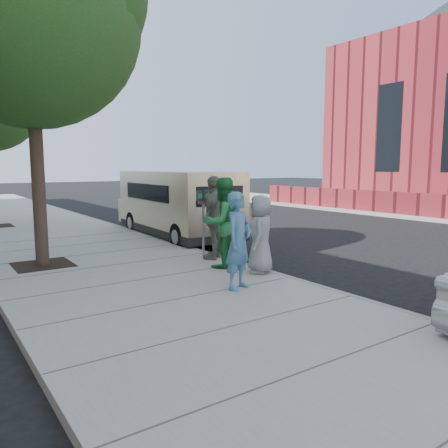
{
  "coord_description": "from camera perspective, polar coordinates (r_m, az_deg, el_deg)",
  "views": [
    {
      "loc": [
        -4.37,
        -7.61,
        2.3
      ],
      "look_at": [
        0.8,
        -0.14,
        1.1
      ],
      "focal_mm": 35.0,
      "sensor_mm": 36.0,
      "label": 1
    }
  ],
  "objects": [
    {
      "name": "tree_near",
      "position": [
        10.73,
        -23.91,
        24.51
      ],
      "size": [
        4.62,
        4.6,
        7.53
      ],
      "color": "black",
      "rests_on": "sidewalk"
    },
    {
      "name": "person_gray_shirt",
      "position": [
        8.86,
        4.79,
        -1.32
      ],
      "size": [
        0.9,
        0.9,
        1.58
      ],
      "primitive_type": "imported",
      "rotation": [
        0.0,
        0.0,
        3.93
      ],
      "color": "gray",
      "rests_on": "sidewalk"
    },
    {
      "name": "parking_meter",
      "position": [
        10.67,
        -2.73,
        2.04
      ],
      "size": [
        0.34,
        0.21,
        1.56
      ],
      "rotation": [
        0.0,
        0.0,
        -0.33
      ],
      "color": "gray",
      "rests_on": "sidewalk"
    },
    {
      "name": "person_officer",
      "position": [
        7.64,
        1.93,
        -2.2
      ],
      "size": [
        0.74,
        0.63,
        1.72
      ],
      "primitive_type": "imported",
      "rotation": [
        0.0,
        0.0,
        0.41
      ],
      "color": "teal",
      "rests_on": "sidewalk"
    },
    {
      "name": "van",
      "position": [
        14.2,
        -6.31,
        2.77
      ],
      "size": [
        2.19,
        5.87,
        2.14
      ],
      "rotation": [
        0.0,
        0.0,
        -0.05
      ],
      "color": "tan",
      "rests_on": "ground"
    },
    {
      "name": "person_striped_polo",
      "position": [
        10.17,
        -1.24,
        0.88
      ],
      "size": [
        1.2,
        1.05,
        1.94
      ],
      "primitive_type": "imported",
      "rotation": [
        0.0,
        0.0,
        3.76
      ],
      "color": "gray",
      "rests_on": "sidewalk"
    },
    {
      "name": "curb_face",
      "position": [
        9.83,
        2.61,
        -5.56
      ],
      "size": [
        0.12,
        60.0,
        0.16
      ],
      "primitive_type": "cube",
      "color": "gray",
      "rests_on": "ground"
    },
    {
      "name": "ground",
      "position": [
        9.07,
        -4.7,
        -7.19
      ],
      "size": [
        120.0,
        120.0,
        0.0
      ],
      "primitive_type": "plane",
      "color": "black",
      "rests_on": "ground"
    },
    {
      "name": "person_green_shirt",
      "position": [
        9.29,
        -0.2,
        0.18
      ],
      "size": [
        0.98,
        0.79,
        1.92
      ],
      "primitive_type": "imported",
      "rotation": [
        0.0,
        0.0,
        3.21
      ],
      "color": "#287C3C",
      "rests_on": "sidewalk"
    },
    {
      "name": "church_wall",
      "position": [
        20.36,
        26.94,
        2.06
      ],
      "size": [
        0.3,
        22.0,
        1.0
      ],
      "primitive_type": "cube",
      "color": "maroon",
      "rests_on": "far_sidewalk"
    },
    {
      "name": "sidewalk",
      "position": [
        8.62,
        -10.52,
        -7.57
      ],
      "size": [
        5.0,
        60.0,
        0.15
      ],
      "primitive_type": "cube",
      "color": "gray",
      "rests_on": "ground"
    }
  ]
}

